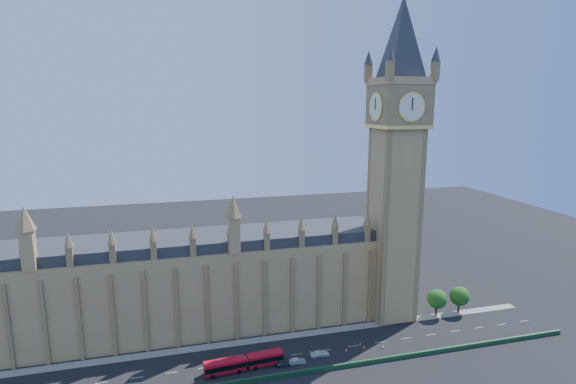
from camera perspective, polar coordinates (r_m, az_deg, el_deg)
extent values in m
plane|color=black|center=(124.89, -0.78, -20.15)|extent=(400.00, 400.00, 0.00)
cube|color=#AA8352|center=(136.02, -13.64, -11.82)|extent=(120.00, 20.00, 25.00)
cube|color=#2D3035|center=(131.25, -13.92, -6.18)|extent=(120.00, 18.00, 3.00)
cube|color=#AA8352|center=(138.42, 13.21, -4.16)|extent=(12.00, 12.00, 58.00)
cube|color=olive|center=(133.65, 13.89, 10.47)|extent=(14.00, 14.00, 12.00)
cylinder|color=silver|center=(127.42, 15.45, 10.37)|extent=(7.20, 0.30, 7.20)
cube|color=#AA8352|center=(133.78, 14.03, 13.47)|extent=(14.50, 14.50, 2.00)
cube|color=#1E4C2D|center=(117.22, 0.37, -22.11)|extent=(160.00, 0.60, 1.20)
cube|color=gray|center=(132.83, -1.83, -18.05)|extent=(160.00, 3.00, 0.16)
cylinder|color=#382619|center=(151.31, 18.30, -13.99)|extent=(0.70, 0.70, 4.00)
sphere|color=#245316|center=(149.88, 18.39, -12.78)|extent=(6.00, 6.00, 6.00)
sphere|color=#245316|center=(150.29, 18.60, -12.47)|extent=(4.38, 4.38, 4.38)
cylinder|color=#382619|center=(155.57, 20.85, -13.45)|extent=(0.70, 0.70, 4.00)
sphere|color=#245316|center=(154.18, 20.94, -12.26)|extent=(6.00, 6.00, 6.00)
sphere|color=#245316|center=(154.62, 21.13, -11.97)|extent=(4.38, 4.38, 4.38)
cube|color=red|center=(118.73, -8.04, -21.13)|extent=(10.33, 3.61, 3.38)
cube|color=red|center=(120.74, -2.94, -20.43)|extent=(9.21, 3.53, 3.38)
cube|color=black|center=(118.52, -8.04, -20.96)|extent=(10.39, 3.67, 1.28)
cube|color=black|center=(120.53, -2.95, -20.26)|extent=(9.26, 3.58, 1.28)
cylinder|color=black|center=(119.67, -5.60, -20.88)|extent=(1.09, 2.77, 2.70)
cylinder|color=black|center=(117.72, -9.54, -22.15)|extent=(1.15, 0.43, 1.13)
cylinder|color=black|center=(120.06, -9.79, -21.43)|extent=(1.15, 0.43, 1.13)
cylinder|color=black|center=(118.72, -6.22, -21.73)|extent=(1.15, 0.43, 1.13)
cylinder|color=black|center=(121.04, -6.55, -21.03)|extent=(1.15, 0.43, 1.13)
cylinder|color=black|center=(119.54, -4.16, -21.44)|extent=(1.15, 0.43, 1.13)
cylinder|color=black|center=(121.85, -4.53, -20.75)|extent=(1.15, 0.43, 1.13)
cylinder|color=black|center=(120.91, -1.33, -20.99)|extent=(1.15, 0.43, 1.13)
cylinder|color=black|center=(123.19, -1.77, -20.33)|extent=(1.15, 0.43, 1.13)
imported|color=#3A3B40|center=(121.06, -0.38, -20.80)|extent=(4.98, 2.37, 1.64)
imported|color=#9DA0A4|center=(121.65, 1.20, -20.69)|extent=(4.45, 1.82, 1.44)
imported|color=white|center=(124.83, 4.06, -19.79)|extent=(5.20, 2.17, 1.50)
cube|color=black|center=(127.75, 7.39, -19.46)|extent=(0.53, 0.53, 0.04)
cone|color=#FF450D|center=(127.56, 7.40, -19.32)|extent=(0.59, 0.59, 0.78)
cylinder|color=white|center=(127.51, 7.40, -19.27)|extent=(0.38, 0.38, 0.13)
cube|color=black|center=(130.73, 11.98, -18.85)|extent=(0.53, 0.53, 0.04)
cone|color=#FF5F0D|center=(130.56, 11.98, -18.71)|extent=(0.58, 0.58, 0.77)
cylinder|color=white|center=(130.50, 11.99, -18.67)|extent=(0.37, 0.37, 0.13)
cube|color=black|center=(131.07, 9.14, -18.66)|extent=(0.44, 0.44, 0.04)
cone|color=#EF490C|center=(130.91, 9.15, -18.54)|extent=(0.49, 0.49, 0.68)
cylinder|color=white|center=(130.86, 9.15, -18.50)|extent=(0.33, 0.33, 0.12)
cube|color=black|center=(129.71, 9.62, -19.02)|extent=(0.56, 0.56, 0.04)
cone|color=#F2390C|center=(129.53, 9.63, -18.88)|extent=(0.61, 0.61, 0.76)
cylinder|color=white|center=(129.48, 9.63, -18.84)|extent=(0.37, 0.37, 0.13)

